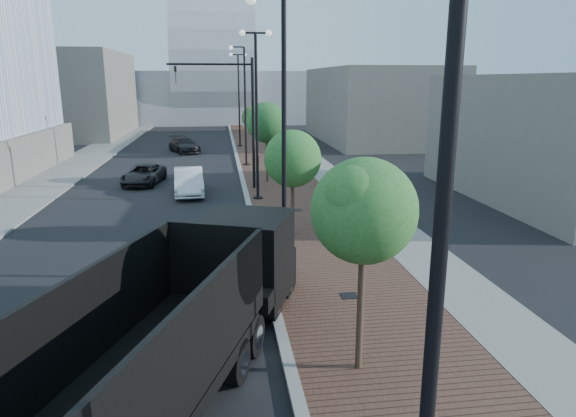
{
  "coord_description": "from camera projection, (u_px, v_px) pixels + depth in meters",
  "views": [
    {
      "loc": [
        -1.48,
        -6.44,
        6.7
      ],
      "look_at": [
        1.0,
        12.0,
        2.0
      ],
      "focal_mm": 31.81,
      "sensor_mm": 36.0,
      "label": 1
    }
  ],
  "objects": [
    {
      "name": "streetlight_2",
      "position": [
        257.0,
        115.0,
        28.06
      ],
      "size": [
        1.72,
        0.56,
        9.28
      ],
      "color": "black",
      "rests_on": "ground"
    },
    {
      "name": "streetlight_0",
      "position": [
        438.0,
        277.0,
        4.99
      ],
      "size": [
        1.72,
        0.56,
        9.28
      ],
      "color": "black",
      "rests_on": "ground"
    },
    {
      "name": "convention_center",
      "position": [
        215.0,
        84.0,
        87.97
      ],
      "size": [
        50.0,
        30.0,
        50.0
      ],
      "color": "#9C9FA5",
      "rests_on": "ground"
    },
    {
      "name": "sidewalk",
      "position": [
        274.0,
        154.0,
        46.89
      ],
      "size": [
        7.0,
        140.0,
        0.12
      ],
      "primitive_type": "cube",
      "color": "#4C2D23",
      "rests_on": "ground"
    },
    {
      "name": "tree_3",
      "position": [
        254.0,
        118.0,
        44.88
      ],
      "size": [
        2.23,
        2.16,
        4.58
      ],
      "color": "#382619",
      "rests_on": "ground"
    },
    {
      "name": "commercial_block_ne",
      "position": [
        375.0,
        105.0,
        57.15
      ],
      "size": [
        12.0,
        22.0,
        8.0
      ],
      "primitive_type": "cube",
      "color": "#5E5C55",
      "rests_on": "ground"
    },
    {
      "name": "utility_cover_1",
      "position": [
        349.0,
        296.0,
        15.98
      ],
      "size": [
        0.5,
        0.5,
        0.02
      ],
      "primitive_type": "cube",
      "color": "black",
      "rests_on": "sidewalk"
    },
    {
      "name": "commercial_block_nw",
      "position": [
        64.0,
        94.0,
        61.87
      ],
      "size": [
        14.0,
        20.0,
        10.0
      ],
      "primitive_type": "cube",
      "color": "#65625B",
      "rests_on": "ground"
    },
    {
      "name": "tree_1",
      "position": [
        294.0,
        159.0,
        21.83
      ],
      "size": [
        2.5,
        2.47,
        4.67
      ],
      "color": "#382619",
      "rests_on": "ground"
    },
    {
      "name": "traffic_mast",
      "position": [
        238.0,
        109.0,
        30.78
      ],
      "size": [
        5.09,
        0.2,
        8.0
      ],
      "color": "black",
      "rests_on": "ground"
    },
    {
      "name": "streetlight_3",
      "position": [
        244.0,
        111.0,
        39.69
      ],
      "size": [
        1.44,
        0.56,
        9.21
      ],
      "color": "black",
      "rests_on": "ground"
    },
    {
      "name": "white_sedan",
      "position": [
        189.0,
        181.0,
        30.62
      ],
      "size": [
        1.99,
        4.87,
        1.57
      ],
      "primitive_type": "imported",
      "rotation": [
        0.0,
        0.0,
        0.07
      ],
      "color": "silver",
      "rests_on": "ground"
    },
    {
      "name": "pedestrian",
      "position": [
        352.0,
        204.0,
        25.05
      ],
      "size": [
        0.66,
        0.54,
        1.55
      ],
      "primitive_type": "imported",
      "rotation": [
        0.0,
        0.0,
        2.8
      ],
      "color": "black",
      "rests_on": "ground"
    },
    {
      "name": "commercial_block_e",
      "position": [
        568.0,
        138.0,
        28.7
      ],
      "size": [
        10.0,
        16.0,
        7.0
      ],
      "primitive_type": "cube",
      "color": "#625F58",
      "rests_on": "ground"
    },
    {
      "name": "dark_car_mid",
      "position": [
        144.0,
        175.0,
        33.66
      ],
      "size": [
        2.78,
        4.84,
        1.27
      ],
      "primitive_type": "imported",
      "rotation": [
        0.0,
        0.0,
        -0.15
      ],
      "color": "black",
      "rests_on": "ground"
    },
    {
      "name": "curb",
      "position": [
        236.0,
        155.0,
        46.44
      ],
      "size": [
        0.3,
        140.0,
        0.14
      ],
      "primitive_type": "cube",
      "color": "gray",
      "rests_on": "ground"
    },
    {
      "name": "dump_truck",
      "position": [
        203.0,
        312.0,
        11.97
      ],
      "size": [
        6.93,
        13.31,
        3.31
      ],
      "rotation": [
        0.0,
        0.0,
        -0.36
      ],
      "color": "black",
      "rests_on": "ground"
    },
    {
      "name": "concrete_strip",
      "position": [
        303.0,
        154.0,
        47.24
      ],
      "size": [
        2.4,
        140.0,
        0.13
      ],
      "primitive_type": "cube",
      "color": "slate",
      "rests_on": "ground"
    },
    {
      "name": "streetlight_1",
      "position": [
        281.0,
        154.0,
        16.63
      ],
      "size": [
        1.44,
        0.56,
        9.21
      ],
      "color": "black",
      "rests_on": "ground"
    },
    {
      "name": "tree_2",
      "position": [
        267.0,
        123.0,
        33.22
      ],
      "size": [
        2.65,
        2.65,
        5.34
      ],
      "color": "#382619",
      "rests_on": "ground"
    },
    {
      "name": "west_sidewalk",
      "position": [
        88.0,
        158.0,
        44.76
      ],
      "size": [
        4.0,
        140.0,
        0.12
      ],
      "primitive_type": "cube",
      "color": "slate",
      "rests_on": "ground"
    },
    {
      "name": "dark_car_far",
      "position": [
        184.0,
        145.0,
        48.49
      ],
      "size": [
        3.62,
        5.26,
        1.41
      ],
      "primitive_type": "imported",
      "rotation": [
        0.0,
        0.0,
        0.37
      ],
      "color": "black",
      "rests_on": "ground"
    },
    {
      "name": "tree_0",
      "position": [
        366.0,
        211.0,
        11.14
      ],
      "size": [
        2.4,
        2.35,
        5.11
      ],
      "color": "#382619",
      "rests_on": "ground"
    },
    {
      "name": "utility_cover_2",
      "position": [
        297.0,
        210.0,
        26.55
      ],
      "size": [
        0.5,
        0.5,
        0.02
      ],
      "primitive_type": "cube",
      "color": "black",
      "rests_on": "sidewalk"
    },
    {
      "name": "streetlight_4",
      "position": [
        239.0,
        99.0,
        51.12
      ],
      "size": [
        1.72,
        0.56,
        9.28
      ],
      "color": "black",
      "rests_on": "ground"
    }
  ]
}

